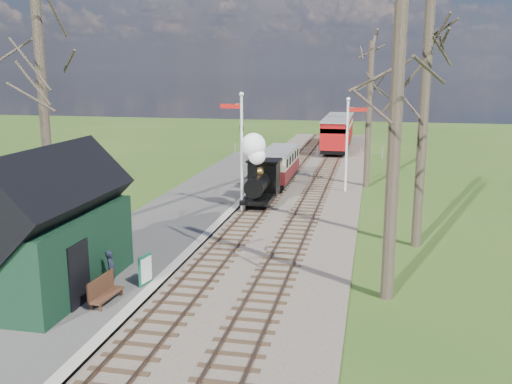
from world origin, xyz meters
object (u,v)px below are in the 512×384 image
semaphore_near (240,144)px  coach (279,164)px  bench (103,290)px  station_shed (50,229)px  locomotive (260,174)px  person (111,270)px  red_carriage_b (340,129)px  red_carriage_a (336,135)px  sign_board (145,270)px  semaphore_far (348,138)px

semaphore_near → coach: (0.77, 7.37, -2.26)m
coach → bench: 20.15m
station_shed → semaphore_near: (3.53, 12.00, 1.35)m
locomotive → person: bearing=-100.5°
red_carriage_b → red_carriage_a: bearing=-90.0°
coach → station_shed: bearing=-102.5°
semaphore_near → bench: size_ratio=4.11×
red_carriage_a → sign_board: (-4.10, -32.53, -0.96)m
coach → red_carriage_a: (2.60, 14.22, 0.31)m
sign_board → person: 1.15m
sign_board → bench: sign_board is taller
locomotive → sign_board: (-1.49, -12.25, -1.14)m
station_shed → red_carriage_a: bearing=78.4°
red_carriage_a → semaphore_near: bearing=-98.9°
semaphore_far → coach: semaphore_far is taller
locomotive → person: 13.20m
semaphore_near → red_carriage_a: 21.94m
semaphore_far → sign_board: 18.12m
locomotive → sign_board: bearing=-96.9°
semaphore_near → sign_board: bearing=-93.8°
semaphore_near → red_carriage_b: semaphore_near is taller
semaphore_far → bench: (-6.56, -18.65, -2.75)m
coach → person: 19.16m
semaphore_near → red_carriage_a: (3.37, 21.59, -1.95)m
semaphore_far → coach: size_ratio=0.90×
bench → red_carriage_b: bearing=83.1°
coach → person: bearing=-97.2°
red_carriage_a → red_carriage_b: (0.00, 5.50, 0.00)m
semaphore_near → locomotive: semaphore_near is taller
semaphore_far → red_carriage_a: size_ratio=0.98×
semaphore_far → coach: 4.99m
locomotive → red_carriage_b: locomotive is taller
red_carriage_a → person: (-5.01, -33.22, -0.81)m
locomotive → red_carriage_a: (2.61, 20.28, -0.18)m
red_carriage_a → red_carriage_b: same height
semaphore_far → locomotive: semaphore_far is taller
semaphore_far → locomotive: 6.59m
coach → red_carriage_b: 19.90m
semaphore_far → person: size_ratio=4.26×
locomotive → bench: size_ratio=2.62×
person → semaphore_far: bearing=-36.2°
red_carriage_b → bench: size_ratio=3.84×
coach → bench: (-2.19, -20.01, -0.77)m
station_shed → coach: (4.30, 19.37, -0.90)m
station_shed → person: bearing=11.1°
station_shed → red_carriage_a: 34.30m
red_carriage_a → red_carriage_b: bearing=90.0°
red_carriage_b → sign_board: bearing=-96.2°
bench → locomotive: bearing=81.1°
red_carriage_b → person: 39.05m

